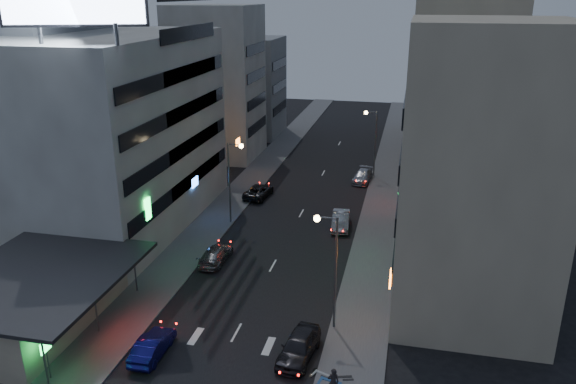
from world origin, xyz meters
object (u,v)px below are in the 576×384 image
(parked_car_left, at_px, (259,191))
(parked_car_right_far, at_px, (363,176))
(road_car_silver, at_px, (216,254))
(scooter_silver_b, at_px, (332,369))
(road_car_blue, at_px, (153,346))
(scooter_blue, at_px, (343,374))
(scooter_black_b, at_px, (352,367))
(person, at_px, (333,382))
(parked_car_right_near, at_px, (299,346))
(parked_car_right_mid, at_px, (341,220))

(parked_car_left, distance_m, parked_car_right_far, 13.34)
(road_car_silver, distance_m, scooter_silver_b, 17.42)
(parked_car_left, relative_size, scooter_silver_b, 3.11)
(parked_car_right_far, bearing_deg, road_car_silver, -107.13)
(parked_car_right_far, xyz_separation_m, road_car_blue, (-9.47, -37.21, 0.01))
(road_car_blue, relative_size, scooter_blue, 2.13)
(scooter_black_b, bearing_deg, person, 139.47)
(parked_car_right_far, bearing_deg, person, -81.42)
(road_car_blue, relative_size, road_car_silver, 0.90)
(parked_car_right_near, relative_size, scooter_blue, 2.37)
(parked_car_right_far, distance_m, person, 38.61)
(scooter_blue, relative_size, scooter_black_b, 1.10)
(parked_car_right_near, xyz_separation_m, parked_car_right_mid, (-0.19, 20.90, -0.03))
(road_car_blue, bearing_deg, scooter_blue, 178.61)
(scooter_blue, bearing_deg, parked_car_right_far, 16.90)
(road_car_silver, relative_size, scooter_black_b, 2.61)
(road_car_silver, bearing_deg, person, 130.74)
(parked_car_right_far, xyz_separation_m, road_car_silver, (-10.01, -24.06, -0.00))
(parked_car_right_mid, height_order, person, person)
(parked_car_left, relative_size, parked_car_right_far, 1.06)
(road_car_silver, bearing_deg, scooter_black_b, 136.87)
(parked_car_left, bearing_deg, road_car_silver, 97.67)
(parked_car_right_far, distance_m, scooter_black_b, 36.69)
(parked_car_right_mid, height_order, scooter_black_b, parked_car_right_mid)
(parked_car_right_mid, height_order, road_car_blue, parked_car_right_mid)
(road_car_silver, height_order, person, person)
(road_car_blue, bearing_deg, parked_car_left, -88.07)
(parked_car_right_mid, relative_size, road_car_silver, 0.99)
(parked_car_left, distance_m, road_car_blue, 29.32)
(parked_car_left, xyz_separation_m, parked_car_right_far, (10.73, 7.92, -0.01))
(road_car_blue, distance_m, road_car_silver, 13.16)
(road_car_silver, xyz_separation_m, scooter_silver_b, (11.81, -12.81, -0.07))
(scooter_blue, xyz_separation_m, scooter_black_b, (0.45, 0.81, -0.06))
(road_car_blue, xyz_separation_m, person, (11.57, -1.34, 0.31))
(parked_car_right_far, xyz_separation_m, scooter_silver_b, (1.81, -36.87, -0.07))
(parked_car_left, bearing_deg, scooter_blue, 119.31)
(parked_car_right_mid, xyz_separation_m, parked_car_right_far, (0.69, 14.50, -0.08))
(parked_car_left, xyz_separation_m, road_car_silver, (0.72, -16.14, -0.01))
(parked_car_left, distance_m, scooter_silver_b, 31.54)
(parked_car_left, relative_size, road_car_silver, 1.06)
(parked_car_right_far, bearing_deg, scooter_black_b, -79.91)
(parked_car_left, distance_m, road_car_silver, 16.16)
(parked_car_right_mid, xyz_separation_m, scooter_silver_b, (2.50, -22.37, -0.16))
(parked_car_left, height_order, road_car_silver, parked_car_left)
(scooter_black_b, xyz_separation_m, scooter_silver_b, (-1.15, -0.29, -0.06))
(parked_car_right_far, relative_size, scooter_black_b, 2.61)
(scooter_silver_b, bearing_deg, road_car_silver, 62.95)
(road_car_silver, xyz_separation_m, scooter_blue, (12.52, -13.33, 0.04))
(scooter_black_b, bearing_deg, parked_car_right_far, -12.53)
(parked_car_right_near, xyz_separation_m, parked_car_left, (-10.23, 27.48, -0.11))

